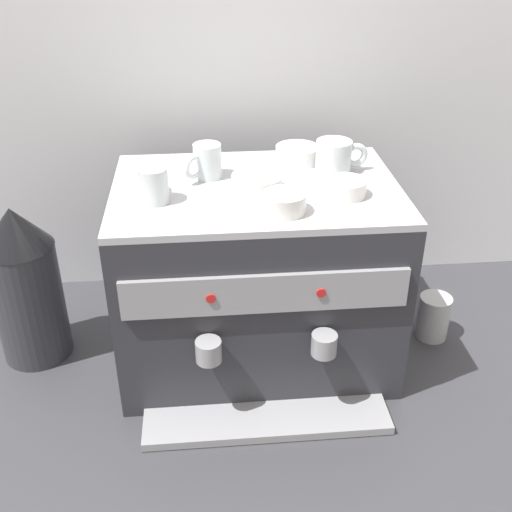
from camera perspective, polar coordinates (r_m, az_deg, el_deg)
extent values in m
plane|color=#38383D|center=(1.66, 0.00, -8.46)|extent=(4.00, 4.00, 0.00)
cube|color=silver|center=(1.77, -1.18, 12.36)|extent=(2.80, 0.03, 0.99)
cube|color=#2D2D33|center=(1.53, 0.00, -1.86)|extent=(0.65, 0.44, 0.45)
cube|color=#B7B7BC|center=(1.42, 0.00, 6.13)|extent=(0.65, 0.44, 0.02)
cube|color=#939399|center=(1.29, 0.92, -3.47)|extent=(0.60, 0.01, 0.09)
cylinder|color=red|center=(1.27, -4.15, -3.90)|extent=(0.02, 0.01, 0.02)
cylinder|color=red|center=(1.30, 5.98, -3.37)|extent=(0.02, 0.01, 0.02)
cube|color=#939399|center=(1.45, 1.01, -14.77)|extent=(0.55, 0.12, 0.02)
cylinder|color=#939399|center=(1.33, -4.36, -8.66)|extent=(0.06, 0.06, 0.05)
cylinder|color=#939399|center=(1.35, 6.25, -8.03)|extent=(0.06, 0.06, 0.05)
cylinder|color=silver|center=(1.34, -9.34, 6.41)|extent=(0.06, 0.06, 0.08)
torus|color=silver|center=(1.38, -9.29, 7.14)|extent=(0.01, 0.05, 0.05)
cylinder|color=silver|center=(1.45, -4.47, 8.67)|extent=(0.07, 0.07, 0.08)
torus|color=silver|center=(1.42, -5.73, 8.12)|extent=(0.05, 0.05, 0.06)
cylinder|color=silver|center=(1.49, 7.10, 9.00)|extent=(0.08, 0.08, 0.08)
torus|color=silver|center=(1.51, 9.11, 9.10)|extent=(0.06, 0.02, 0.06)
cylinder|color=white|center=(1.29, 2.56, 4.89)|extent=(0.09, 0.09, 0.04)
cylinder|color=white|center=(1.29, 2.54, 4.26)|extent=(0.05, 0.05, 0.01)
cylinder|color=white|center=(1.39, 0.16, 6.75)|extent=(0.11, 0.11, 0.03)
cylinder|color=white|center=(1.40, 0.16, 6.29)|extent=(0.06, 0.06, 0.01)
cylinder|color=white|center=(1.38, 8.20, 6.22)|extent=(0.09, 0.09, 0.04)
cylinder|color=white|center=(1.38, 8.16, 5.71)|extent=(0.05, 0.05, 0.01)
cylinder|color=white|center=(1.55, 3.80, 9.27)|extent=(0.11, 0.11, 0.04)
cylinder|color=white|center=(1.55, 3.78, 8.75)|extent=(0.06, 0.06, 0.01)
cylinder|color=#333338|center=(1.66, -20.05, -3.94)|extent=(0.17, 0.17, 0.31)
cone|color=black|center=(1.56, -21.36, 2.41)|extent=(0.17, 0.17, 0.10)
cylinder|color=#B7B7BC|center=(1.73, 15.92, -5.38)|extent=(0.08, 0.08, 0.12)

